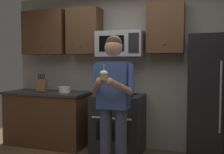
{
  "coord_description": "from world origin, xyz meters",
  "views": [
    {
      "loc": [
        1.02,
        -2.49,
        1.44
      ],
      "look_at": [
        0.02,
        0.53,
        1.25
      ],
      "focal_mm": 41.32,
      "sensor_mm": 36.0,
      "label": 1
    }
  ],
  "objects_px": {
    "person": "(113,98)",
    "microwave": "(121,44)",
    "oven_range": "(118,124)",
    "bowl_large_white": "(65,89)",
    "refrigerator": "(222,101)",
    "knife_block": "(42,85)",
    "cupcake": "(104,75)"
  },
  "relations": [
    {
      "from": "person",
      "to": "cupcake",
      "type": "bearing_deg",
      "value": -90.0
    },
    {
      "from": "refrigerator",
      "to": "bowl_large_white",
      "type": "relative_size",
      "value": 8.81
    },
    {
      "from": "oven_range",
      "to": "person",
      "type": "relative_size",
      "value": 0.53
    },
    {
      "from": "refrigerator",
      "to": "bowl_large_white",
      "type": "distance_m",
      "value": 2.47
    },
    {
      "from": "oven_range",
      "to": "person",
      "type": "distance_m",
      "value": 1.01
    },
    {
      "from": "oven_range",
      "to": "microwave",
      "type": "relative_size",
      "value": 1.26
    },
    {
      "from": "microwave",
      "to": "knife_block",
      "type": "relative_size",
      "value": 2.31
    },
    {
      "from": "bowl_large_white",
      "to": "cupcake",
      "type": "distance_m",
      "value": 1.69
    },
    {
      "from": "person",
      "to": "oven_range",
      "type": "bearing_deg",
      "value": 102.54
    },
    {
      "from": "refrigerator",
      "to": "oven_range",
      "type": "bearing_deg",
      "value": 178.5
    },
    {
      "from": "knife_block",
      "to": "bowl_large_white",
      "type": "bearing_deg",
      "value": 7.63
    },
    {
      "from": "refrigerator",
      "to": "person",
      "type": "relative_size",
      "value": 1.02
    },
    {
      "from": "person",
      "to": "microwave",
      "type": "bearing_deg",
      "value": 101.02
    },
    {
      "from": "oven_range",
      "to": "bowl_large_white",
      "type": "xyz_separation_m",
      "value": [
        -0.96,
        0.02,
        0.51
      ]
    },
    {
      "from": "oven_range",
      "to": "cupcake",
      "type": "relative_size",
      "value": 5.36
    },
    {
      "from": "refrigerator",
      "to": "knife_block",
      "type": "relative_size",
      "value": 5.63
    },
    {
      "from": "oven_range",
      "to": "refrigerator",
      "type": "bearing_deg",
      "value": -1.5
    },
    {
      "from": "oven_range",
      "to": "refrigerator",
      "type": "relative_size",
      "value": 0.52
    },
    {
      "from": "refrigerator",
      "to": "microwave",
      "type": "bearing_deg",
      "value": 173.97
    },
    {
      "from": "microwave",
      "to": "cupcake",
      "type": "height_order",
      "value": "microwave"
    },
    {
      "from": "microwave",
      "to": "bowl_large_white",
      "type": "height_order",
      "value": "microwave"
    },
    {
      "from": "microwave",
      "to": "cupcake",
      "type": "xyz_separation_m",
      "value": [
        0.19,
        -1.29,
        -0.43
      ]
    },
    {
      "from": "person",
      "to": "cupcake",
      "type": "xyz_separation_m",
      "value": [
        0.0,
        -0.33,
        0.3
      ]
    },
    {
      "from": "refrigerator",
      "to": "knife_block",
      "type": "distance_m",
      "value": 2.87
    },
    {
      "from": "bowl_large_white",
      "to": "cupcake",
      "type": "bearing_deg",
      "value": -46.08
    },
    {
      "from": "knife_block",
      "to": "refrigerator",
      "type": "bearing_deg",
      "value": -0.2
    },
    {
      "from": "bowl_large_white",
      "to": "cupcake",
      "type": "height_order",
      "value": "cupcake"
    },
    {
      "from": "cupcake",
      "to": "microwave",
      "type": "bearing_deg",
      "value": 98.26
    },
    {
      "from": "refrigerator",
      "to": "knife_block",
      "type": "xyz_separation_m",
      "value": [
        -2.87,
        0.01,
        0.13
      ]
    },
    {
      "from": "microwave",
      "to": "person",
      "type": "height_order",
      "value": "microwave"
    },
    {
      "from": "microwave",
      "to": "bowl_large_white",
      "type": "relative_size",
      "value": 3.62
    },
    {
      "from": "oven_range",
      "to": "cupcake",
      "type": "bearing_deg",
      "value": -80.91
    }
  ]
}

